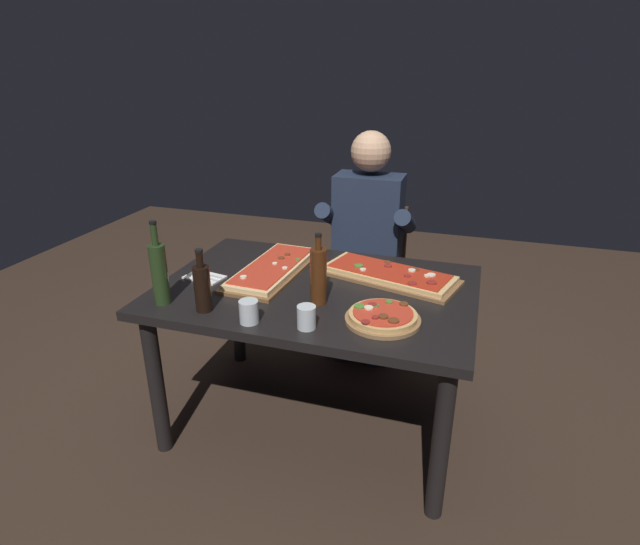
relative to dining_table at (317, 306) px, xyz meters
The scene contains 13 objects.
ground_plane 0.64m from the dining_table, ahead, with size 6.40×6.40×0.00m, color #38281E.
dining_table is the anchor object (origin of this frame).
pizza_rectangular_front 0.37m from the dining_table, 33.23° to the left, with size 0.68×0.42×0.05m.
pizza_rectangular_left 0.29m from the dining_table, 159.13° to the left, with size 0.29×0.64×0.05m.
pizza_round_far 0.43m from the dining_table, 33.78° to the right, with size 0.30×0.30×0.05m.
wine_bottle_dark 0.55m from the dining_table, 135.79° to the right, with size 0.07×0.07×0.26m.
oil_bottle_amber 0.70m from the dining_table, 148.28° to the right, with size 0.07×0.07×0.36m.
vinegar_bottle_green 0.27m from the dining_table, 69.33° to the right, with size 0.07×0.07×0.31m.
tumbler_near_camera 0.44m from the dining_table, 110.42° to the right, with size 0.08×0.08×0.09m.
tumbler_far_side 0.40m from the dining_table, 77.85° to the right, with size 0.07×0.07×0.09m.
napkin_cutlery_set 0.54m from the dining_table, behind, with size 0.20×0.14×0.01m.
diner_chair 0.87m from the dining_table, 86.08° to the left, with size 0.44×0.44×0.87m.
seated_diner 0.74m from the dining_table, 85.45° to the left, with size 0.53×0.41×1.33m.
Camera 1 is at (0.65, -1.98, 1.69)m, focal length 28.67 mm.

